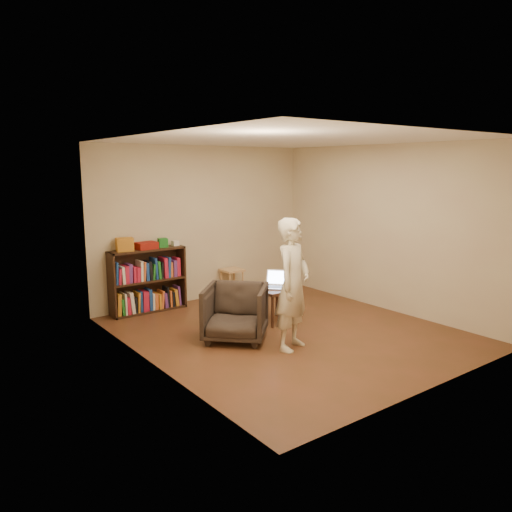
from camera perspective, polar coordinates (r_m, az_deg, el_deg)
floor at (r=7.00m, az=3.69°, el=-8.63°), size 4.50×4.50×0.00m
ceiling at (r=6.64m, az=3.95°, el=13.15°), size 4.50×4.50×0.00m
wall_back at (r=8.52m, az=-6.07°, el=3.69°), size 4.00×0.00×4.00m
wall_left at (r=5.62m, az=-11.90°, el=0.19°), size 0.00×4.50×4.50m
wall_right at (r=8.13m, az=14.63°, el=3.11°), size 0.00×4.50×4.50m
bookshelf at (r=8.02m, az=-12.28°, el=-3.14°), size 1.20×0.30×1.00m
box_yellow at (r=7.76m, az=-14.78°, el=1.29°), size 0.28×0.22×0.20m
red_cloth at (r=7.89m, az=-12.44°, el=1.18°), size 0.33×0.25×0.11m
box_green at (r=8.01m, az=-10.61°, el=1.50°), size 0.17×0.17×0.14m
box_white at (r=8.13m, az=-9.22°, el=1.46°), size 0.10×0.10×0.08m
stool at (r=8.71m, az=-2.76°, el=-2.12°), size 0.34×0.34×0.50m
armchair at (r=6.58m, az=-2.37°, el=-6.48°), size 1.12×1.12×0.73m
side_table at (r=7.32m, az=2.18°, el=-4.39°), size 0.49×0.49×0.50m
laptop at (r=7.38m, az=2.37°, el=-3.15°), size 0.49×0.49×0.23m
person at (r=6.17m, az=4.23°, el=-3.25°), size 0.71×0.60×1.65m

